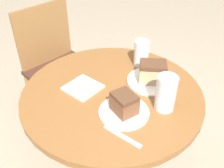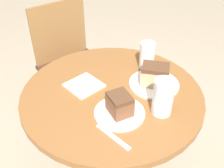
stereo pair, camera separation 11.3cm
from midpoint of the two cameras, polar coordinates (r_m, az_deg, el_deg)
name	(u,v)px [view 1 (the left image)]	position (r m, az deg, el deg)	size (l,w,h in m)	color
table	(112,118)	(1.26, -2.58, -7.59)	(0.80, 0.80, 0.78)	brown
chair	(58,65)	(1.94, -13.26, 3.92)	(0.52, 0.49, 0.89)	olive
plate_near	(124,112)	(1.04, -0.49, -6.26)	(0.20, 0.20, 0.01)	white
plate_far	(152,81)	(1.21, 6.00, 0.57)	(0.23, 0.23, 0.01)	white
cake_slice_near	(124,103)	(1.01, -0.50, -4.34)	(0.08, 0.10, 0.08)	brown
cake_slice_far	(153,72)	(1.18, 6.15, 2.56)	(0.15, 0.15, 0.09)	tan
glass_lemonade	(141,55)	(1.30, 3.94, 6.31)	(0.07, 0.07, 0.13)	beige
glass_water	(166,95)	(1.04, 8.57, -2.49)	(0.08, 0.08, 0.15)	silver
napkin_stack	(83,87)	(1.18, -9.08, -0.84)	(0.17, 0.17, 0.01)	white
fork	(122,136)	(0.95, -1.20, -11.46)	(0.06, 0.16, 0.00)	silver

